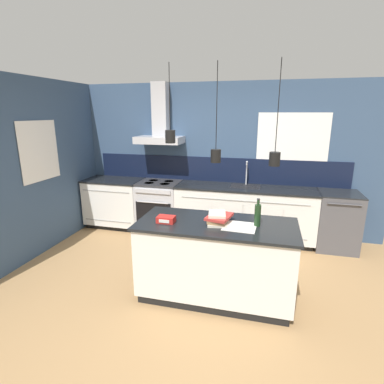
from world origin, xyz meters
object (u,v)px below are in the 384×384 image
object	(u,v)px
dishwasher	(337,221)
book_stack	(218,218)
bottle_on_island	(258,215)
oven_range	(160,207)
red_supply_box	(166,219)

from	to	relation	value
dishwasher	book_stack	xyz separation A→B (m)	(-1.60, -1.75, 0.51)
bottle_on_island	book_stack	xyz separation A→B (m)	(-0.42, -0.01, -0.07)
oven_range	book_stack	distance (m)	2.26
dishwasher	bottle_on_island	bearing A→B (deg)	-124.28
bottle_on_island	book_stack	world-z (taller)	bottle_on_island
bottle_on_island	dishwasher	bearing A→B (deg)	55.72
dishwasher	book_stack	world-z (taller)	book_stack
bottle_on_island	red_supply_box	size ratio (longest dim) A/B	1.56
oven_range	dishwasher	size ratio (longest dim) A/B	1.00
oven_range	book_stack	bearing A→B (deg)	-52.17
oven_range	red_supply_box	world-z (taller)	red_supply_box
bottle_on_island	book_stack	size ratio (longest dim) A/B	0.84
dishwasher	red_supply_box	bearing A→B (deg)	-139.26
book_stack	red_supply_box	size ratio (longest dim) A/B	1.85
bottle_on_island	book_stack	distance (m)	0.43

